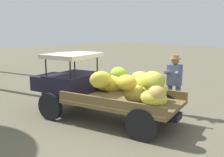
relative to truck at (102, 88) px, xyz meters
name	(u,v)px	position (x,y,z in m)	size (l,w,h in m)	color
ground_plane	(119,120)	(-0.39, -0.29, -0.92)	(60.00, 60.00, 0.00)	#665E49
truck	(102,88)	(0.00, 0.00, 0.00)	(4.66, 2.77, 1.83)	black
farmer	(174,81)	(-1.07, -1.89, 0.11)	(0.53, 0.49, 1.79)	#4F5B73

